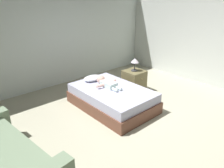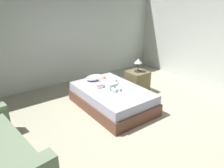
{
  "view_description": "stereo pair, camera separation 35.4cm",
  "coord_description": "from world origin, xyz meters",
  "px_view_note": "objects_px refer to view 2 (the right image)",
  "views": [
    {
      "loc": [
        -2.41,
        -1.89,
        2.15
      ],
      "look_at": [
        0.21,
        1.05,
        0.53
      ],
      "focal_mm": 33.47,
      "sensor_mm": 36.0,
      "label": 1
    },
    {
      "loc": [
        -2.13,
        -2.11,
        2.15
      ],
      "look_at": [
        0.21,
        1.05,
        0.53
      ],
      "focal_mm": 33.47,
      "sensor_mm": 36.0,
      "label": 2
    }
  ],
  "objects_px": {
    "lamp": "(138,62)",
    "nightstand": "(137,82)",
    "baby": "(107,83)",
    "bed": "(112,98)",
    "pillow": "(94,78)",
    "toothbrush": "(114,83)"
  },
  "relations": [
    {
      "from": "lamp",
      "to": "nightstand",
      "type": "bearing_deg",
      "value": -90.0
    },
    {
      "from": "baby",
      "to": "bed",
      "type": "bearing_deg",
      "value": -92.49
    },
    {
      "from": "baby",
      "to": "lamp",
      "type": "distance_m",
      "value": 0.99
    },
    {
      "from": "lamp",
      "to": "pillow",
      "type": "bearing_deg",
      "value": 159.7
    },
    {
      "from": "nightstand",
      "to": "lamp",
      "type": "bearing_deg",
      "value": 90.0
    },
    {
      "from": "lamp",
      "to": "toothbrush",
      "type": "bearing_deg",
      "value": -174.13
    },
    {
      "from": "bed",
      "to": "pillow",
      "type": "bearing_deg",
      "value": 92.37
    },
    {
      "from": "toothbrush",
      "to": "lamp",
      "type": "distance_m",
      "value": 0.82
    },
    {
      "from": "baby",
      "to": "lamp",
      "type": "relative_size",
      "value": 2.14
    },
    {
      "from": "baby",
      "to": "toothbrush",
      "type": "distance_m",
      "value": 0.21
    },
    {
      "from": "bed",
      "to": "toothbrush",
      "type": "relative_size",
      "value": 14.46
    },
    {
      "from": "nightstand",
      "to": "lamp",
      "type": "xyz_separation_m",
      "value": [
        -0.0,
        0.0,
        0.49
      ]
    },
    {
      "from": "bed",
      "to": "nightstand",
      "type": "relative_size",
      "value": 3.35
    },
    {
      "from": "pillow",
      "to": "toothbrush",
      "type": "distance_m",
      "value": 0.5
    },
    {
      "from": "bed",
      "to": "lamp",
      "type": "xyz_separation_m",
      "value": [
        0.96,
        0.27,
        0.54
      ]
    },
    {
      "from": "bed",
      "to": "toothbrush",
      "type": "height_order",
      "value": "toothbrush"
    },
    {
      "from": "bed",
      "to": "pillow",
      "type": "xyz_separation_m",
      "value": [
        -0.03,
        0.63,
        0.27
      ]
    },
    {
      "from": "toothbrush",
      "to": "lamp",
      "type": "bearing_deg",
      "value": 5.87
    },
    {
      "from": "pillow",
      "to": "nightstand",
      "type": "distance_m",
      "value": 1.08
    },
    {
      "from": "bed",
      "to": "nightstand",
      "type": "height_order",
      "value": "nightstand"
    },
    {
      "from": "baby",
      "to": "nightstand",
      "type": "bearing_deg",
      "value": 4.83
    },
    {
      "from": "bed",
      "to": "nightstand",
      "type": "xyz_separation_m",
      "value": [
        0.96,
        0.27,
        0.05
      ]
    }
  ]
}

